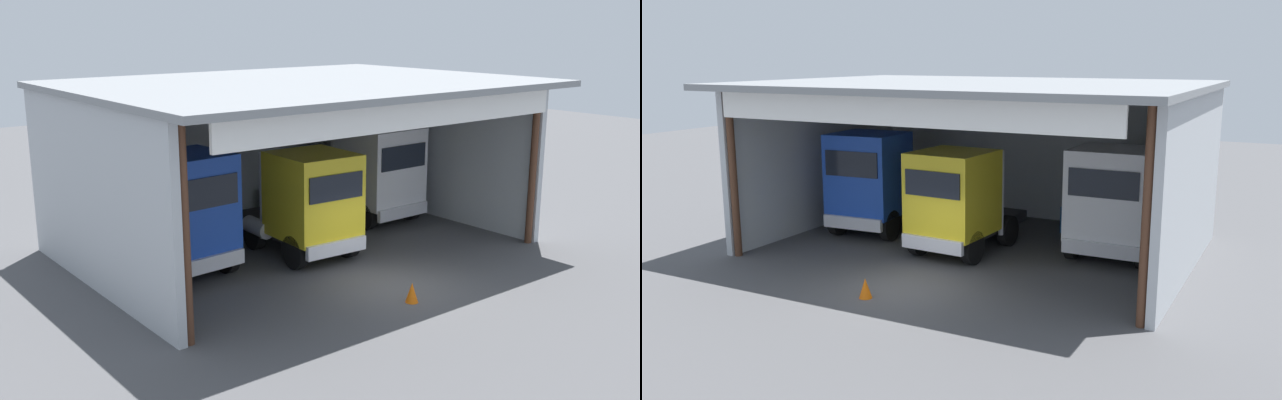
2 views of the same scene
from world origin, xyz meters
TOP-DOWN VIEW (x-y plane):
  - ground_plane at (0.00, 0.00)m, footprint 80.00×80.00m
  - workshop_shed at (0.00, 5.69)m, footprint 14.26×10.95m
  - truck_blue_left_bay at (-4.31, 4.58)m, footprint 2.80×4.38m
  - truck_yellow_yard_outside at (-0.31, 3.71)m, footprint 2.56×5.23m
  - truck_white_right_bay at (4.38, 5.57)m, footprint 2.72×4.55m
  - oil_drum at (1.86, 9.04)m, footprint 0.58×0.58m
  - tool_cart at (2.28, 8.07)m, footprint 0.90×0.60m
  - traffic_cone at (-0.53, -1.26)m, footprint 0.36×0.36m

SIDE VIEW (x-z plane):
  - ground_plane at x=0.00m, z-range 0.00..0.00m
  - traffic_cone at x=-0.53m, z-range 0.00..0.56m
  - oil_drum at x=1.86m, z-range 0.00..0.92m
  - tool_cart at x=2.28m, z-range 0.00..1.00m
  - truck_yellow_yard_outside at x=-0.31m, z-range 0.08..3.54m
  - truck_white_right_bay at x=4.38m, z-range 0.11..3.71m
  - truck_blue_left_bay at x=-4.31m, z-range 0.10..3.84m
  - workshop_shed at x=0.00m, z-range 1.08..6.69m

